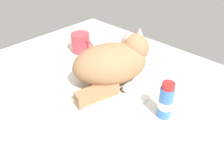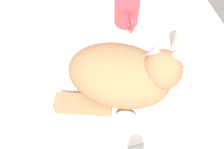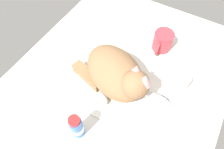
# 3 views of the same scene
# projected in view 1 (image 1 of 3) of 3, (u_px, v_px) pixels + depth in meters

# --- Properties ---
(ground_plane) EXTENTS (1.10, 0.83, 0.03)m
(ground_plane) POSITION_uv_depth(u_px,v_px,m) (110.00, 86.00, 0.82)
(ground_plane) COLOR silver
(sink_basin) EXTENTS (0.32, 0.32, 0.01)m
(sink_basin) POSITION_uv_depth(u_px,v_px,m) (110.00, 82.00, 0.81)
(sink_basin) COLOR silver
(sink_basin) RESTS_ON ground_plane
(faucet) EXTENTS (0.12, 0.10, 0.05)m
(faucet) POSITION_uv_depth(u_px,v_px,m) (142.00, 59.00, 0.92)
(faucet) COLOR silver
(faucet) RESTS_ON ground_plane
(cat) EXTENTS (0.27, 0.34, 0.17)m
(cat) POSITION_uv_depth(u_px,v_px,m) (114.00, 62.00, 0.77)
(cat) COLOR #936B47
(cat) RESTS_ON sink_basin
(coffee_mug) EXTENTS (0.12, 0.08, 0.09)m
(coffee_mug) POSITION_uv_depth(u_px,v_px,m) (81.00, 43.00, 1.00)
(coffee_mug) COLOR #C63842
(coffee_mug) RESTS_ON ground_plane
(rinse_cup) EXTENTS (0.06, 0.06, 0.07)m
(rinse_cup) POSITION_uv_depth(u_px,v_px,m) (128.00, 45.00, 0.99)
(rinse_cup) COLOR silver
(rinse_cup) RESTS_ON ground_plane
(toothpaste_bottle) EXTENTS (0.04, 0.04, 0.12)m
(toothpaste_bottle) POSITION_uv_depth(u_px,v_px,m) (166.00, 101.00, 0.64)
(toothpaste_bottle) COLOR #3870C6
(toothpaste_bottle) RESTS_ON ground_plane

